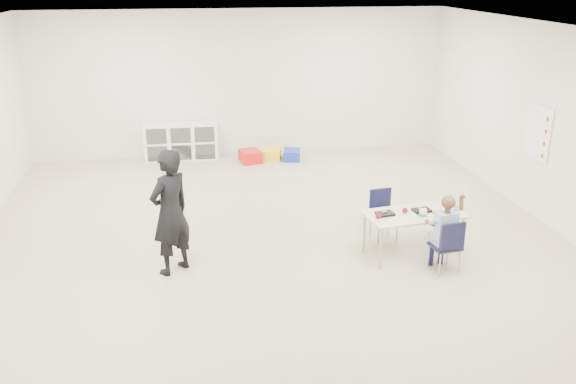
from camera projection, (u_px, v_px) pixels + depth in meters
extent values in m
plane|color=#BCB091|center=(274.00, 248.00, 8.11)|extent=(9.00, 9.00, 0.00)
plane|color=white|center=(272.00, 31.00, 7.14)|extent=(9.00, 9.00, 0.00)
cube|color=white|center=(240.00, 83.00, 11.79)|extent=(8.00, 0.02, 2.80)
cube|color=white|center=(385.00, 360.00, 3.46)|extent=(8.00, 0.02, 2.80)
cube|color=white|center=(565.00, 133.00, 8.24)|extent=(0.02, 9.00, 2.80)
cube|color=beige|center=(414.00, 214.00, 7.74)|extent=(1.32, 0.79, 0.03)
cube|color=black|center=(422.00, 210.00, 7.78)|extent=(0.24, 0.19, 0.03)
cube|color=black|center=(385.00, 214.00, 7.67)|extent=(0.24, 0.19, 0.03)
cube|color=white|center=(423.00, 213.00, 7.61)|extent=(0.08, 0.08, 0.10)
ellipsoid|color=#DCB15A|center=(438.00, 211.00, 7.70)|extent=(0.09, 0.09, 0.07)
sphere|color=maroon|center=(405.00, 210.00, 7.73)|extent=(0.07, 0.07, 0.07)
sphere|color=maroon|center=(378.00, 216.00, 7.55)|extent=(0.07, 0.07, 0.07)
cube|color=white|center=(181.00, 141.00, 11.77)|extent=(1.40, 0.40, 0.70)
cube|color=white|center=(538.00, 133.00, 8.84)|extent=(0.02, 0.60, 0.80)
imported|color=black|center=(170.00, 212.00, 7.22)|extent=(0.67, 0.66, 1.55)
cube|color=red|center=(250.00, 156.00, 11.67)|extent=(0.44, 0.52, 0.22)
cube|color=yellow|center=(272.00, 154.00, 11.84)|extent=(0.43, 0.51, 0.22)
cube|color=#162DAA|center=(292.00, 155.00, 11.80)|extent=(0.39, 0.46, 0.20)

